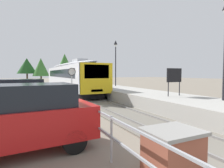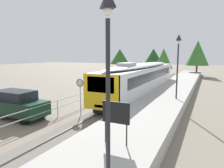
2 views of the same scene
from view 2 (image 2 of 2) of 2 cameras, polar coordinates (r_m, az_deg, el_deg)
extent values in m
plane|color=slate|center=(24.31, 1.12, -2.78)|extent=(160.00, 160.00, 0.00)
cube|color=#6B665B|center=(23.25, 7.88, -3.28)|extent=(3.20, 60.00, 0.06)
cube|color=slate|center=(23.46, 6.21, -2.98)|extent=(0.08, 60.00, 0.08)
cube|color=slate|center=(23.04, 9.60, -3.25)|extent=(0.08, 60.00, 0.08)
cube|color=silver|center=(23.68, 8.54, 1.65)|extent=(2.80, 20.19, 2.55)
cube|color=yellow|center=(14.50, -3.03, -2.34)|extent=(2.80, 0.24, 2.55)
cube|color=black|center=(14.34, -3.20, -0.19)|extent=(2.13, 0.08, 1.12)
cube|color=black|center=(23.64, 8.56, 2.63)|extent=(2.82, 16.96, 0.92)
ellipsoid|color=#B2B5BA|center=(23.57, 8.61, 5.17)|extent=(2.69, 19.39, 0.44)
cube|color=#B2B5BA|center=(18.78, 4.15, 5.37)|extent=(1.10, 2.20, 0.36)
cube|color=#EAE5C6|center=(14.65, -3.13, -6.22)|extent=(1.00, 0.10, 0.20)
cube|color=black|center=(16.85, 0.75, -6.25)|extent=(2.24, 3.20, 0.55)
cube|color=black|center=(31.27, 12.58, 0.24)|extent=(2.24, 3.20, 0.55)
cube|color=#A8A59E|center=(22.44, 15.85, -2.84)|extent=(3.90, 60.00, 0.90)
cylinder|color=#232328|center=(5.53, -1.11, -6.49)|extent=(0.12, 0.12, 4.60)
sphere|color=silver|center=(5.46, -1.18, 19.59)|extent=(0.24, 0.24, 0.24)
cylinder|color=#232328|center=(18.00, 17.68, 3.29)|extent=(0.12, 0.12, 4.60)
pyramid|color=#232328|center=(18.00, 18.08, 12.20)|extent=(0.34, 0.34, 0.50)
sphere|color=silver|center=(17.98, 18.03, 11.19)|extent=(0.24, 0.24, 0.24)
cylinder|color=#232328|center=(8.98, -1.79, -13.07)|extent=(0.06, 0.06, 0.90)
cylinder|color=#232328|center=(8.61, 4.08, -14.04)|extent=(0.06, 0.06, 0.90)
cube|color=black|center=(8.49, 1.09, -7.91)|extent=(1.20, 0.08, 0.90)
cylinder|color=#9EA0A5|center=(15.93, -8.74, -4.65)|extent=(0.07, 0.07, 2.20)
cylinder|color=white|center=(15.66, -8.89, 0.33)|extent=(0.60, 0.03, 0.60)
torus|color=black|center=(15.65, -8.92, 0.33)|extent=(0.61, 0.05, 0.61)
cube|color=#9EA0A5|center=(15.87, -14.94, -4.52)|extent=(0.05, 36.00, 0.05)
cube|color=#9EA0A5|center=(15.98, -14.88, -6.31)|extent=(0.05, 36.00, 0.05)
cylinder|color=#9EA0A5|center=(16.00, -14.87, -6.53)|extent=(0.06, 0.06, 1.25)
cylinder|color=#9EA0A5|center=(23.43, -0.55, -1.64)|extent=(0.06, 0.06, 1.25)
cylinder|color=#9EA0A5|center=(31.68, 6.57, 0.86)|extent=(0.06, 0.06, 1.25)
cube|color=#143823|center=(16.43, -24.80, -5.78)|extent=(4.61, 1.92, 1.00)
cube|color=black|center=(16.42, -25.43, -2.84)|extent=(2.91, 1.68, 0.68)
cylinder|color=black|center=(16.01, -18.87, -7.66)|extent=(0.72, 0.24, 0.72)
cylinder|color=black|center=(14.92, -23.33, -9.05)|extent=(0.72, 0.24, 0.72)
cylinder|color=black|center=(18.20, -25.81, -6.16)|extent=(0.72, 0.24, 0.72)
cylinder|color=brown|center=(47.79, 22.42, 3.40)|extent=(0.36, 0.36, 2.35)
cone|color=#38702D|center=(47.67, 22.67, 7.95)|extent=(4.70, 4.70, 5.24)
cylinder|color=brown|center=(47.73, 11.33, 3.85)|extent=(0.36, 0.36, 2.35)
cone|color=#1E4C1E|center=(47.60, 11.43, 7.44)|extent=(4.47, 4.47, 3.64)
cylinder|color=brown|center=(49.84, 2.17, 4.19)|extent=(0.36, 0.36, 2.37)
cone|color=#286023|center=(49.73, 2.18, 7.63)|extent=(4.70, 4.70, 3.62)
cylinder|color=brown|center=(44.28, 14.00, 3.09)|extent=(0.36, 0.36, 1.79)
cone|color=#38702D|center=(44.14, 14.14, 6.90)|extent=(3.72, 3.72, 4.10)
camera|label=1|loc=(12.41, -70.42, -7.75)|focal=29.29mm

